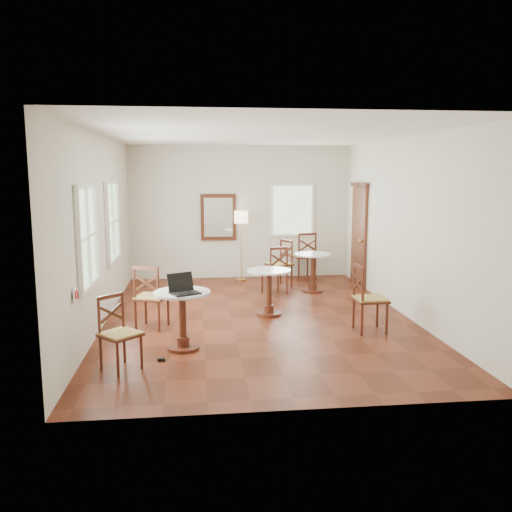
{
  "coord_description": "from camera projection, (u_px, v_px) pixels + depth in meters",
  "views": [
    {
      "loc": [
        -1.0,
        -8.53,
        2.41
      ],
      "look_at": [
        0.0,
        0.3,
        1.0
      ],
      "focal_mm": 37.12,
      "sensor_mm": 36.0,
      "label": 1
    }
  ],
  "objects": [
    {
      "name": "chair_near_b",
      "position": [
        119.0,
        333.0,
        6.48
      ],
      "size": [
        0.6,
        0.6,
        0.92
      ],
      "rotation": [
        0.0,
        0.0,
        0.76
      ],
      "color": "#4B1F12",
      "rests_on": "ground"
    },
    {
      "name": "mouse",
      "position": [
        177.0,
        289.0,
        7.23
      ],
      "size": [
        0.12,
        0.09,
        0.04
      ],
      "primitive_type": "ellipsoid",
      "rotation": [
        0.0,
        0.0,
        -0.21
      ],
      "color": "black",
      "rests_on": "cafe_table_near"
    },
    {
      "name": "power_adapter",
      "position": [
        161.0,
        360.0,
        6.82
      ],
      "size": [
        0.1,
        0.06,
        0.04
      ],
      "primitive_type": "cube",
      "color": "black",
      "rests_on": "ground"
    },
    {
      "name": "chair_back_b",
      "position": [
        280.0,
        263.0,
        11.23
      ],
      "size": [
        0.62,
        0.62,
        0.99
      ],
      "rotation": [
        0.0,
        0.0,
        -1.05
      ],
      "color": "#4B1F12",
      "rests_on": "ground"
    },
    {
      "name": "cafe_table_back",
      "position": [
        313.0,
        268.0,
        10.72
      ],
      "size": [
        0.74,
        0.74,
        0.78
      ],
      "color": "#4B1F12",
      "rests_on": "ground"
    },
    {
      "name": "ground",
      "position": [
        258.0,
        318.0,
        8.86
      ],
      "size": [
        7.0,
        7.0,
        0.0
      ],
      "primitive_type": "plane",
      "color": "#521D0E",
      "rests_on": "ground"
    },
    {
      "name": "cafe_table_near",
      "position": [
        183.0,
        314.0,
        7.21
      ],
      "size": [
        0.77,
        0.77,
        0.81
      ],
      "color": "#4B1F12",
      "rests_on": "ground"
    },
    {
      "name": "water_glass",
      "position": [
        172.0,
        288.0,
        7.12
      ],
      "size": [
        0.06,
        0.06,
        0.1
      ],
      "primitive_type": "cylinder",
      "color": "white",
      "rests_on": "cafe_table_near"
    },
    {
      "name": "chair_near_a",
      "position": [
        151.0,
        297.0,
        8.18
      ],
      "size": [
        0.59,
        0.59,
        1.01
      ],
      "rotation": [
        0.0,
        0.0,
        2.82
      ],
      "color": "#4B1F12",
      "rests_on": "ground"
    },
    {
      "name": "navy_mug",
      "position": [
        182.0,
        287.0,
        7.21
      ],
      "size": [
        0.12,
        0.08,
        0.1
      ],
      "color": "black",
      "rests_on": "cafe_table_near"
    },
    {
      "name": "room_shell",
      "position": [
        253.0,
        204.0,
        8.82
      ],
      "size": [
        5.02,
        7.02,
        3.01
      ],
      "color": "beige",
      "rests_on": "ground"
    },
    {
      "name": "laptop",
      "position": [
        183.0,
        288.0,
        7.04
      ],
      "size": [
        0.46,
        0.44,
        0.26
      ],
      "rotation": [
        0.0,
        0.0,
        0.48
      ],
      "color": "black",
      "rests_on": "cafe_table_near"
    },
    {
      "name": "chair_mid_b",
      "position": [
        369.0,
        299.0,
        8.03
      ],
      "size": [
        0.49,
        0.49,
        1.03
      ],
      "rotation": [
        0.0,
        0.0,
        1.6
      ],
      "color": "#4B1F12",
      "rests_on": "ground"
    },
    {
      "name": "cafe_table_mid",
      "position": [
        269.0,
        287.0,
        8.97
      ],
      "size": [
        0.74,
        0.74,
        0.78
      ],
      "color": "#4B1F12",
      "rests_on": "ground"
    },
    {
      "name": "chair_mid_a",
      "position": [
        275.0,
        270.0,
        10.5
      ],
      "size": [
        0.57,
        0.57,
        0.97
      ],
      "rotation": [
        0.0,
        0.0,
        3.49
      ],
      "color": "#4B1F12",
      "rests_on": "ground"
    },
    {
      "name": "chair_back_a",
      "position": [
        304.0,
        256.0,
        12.0
      ],
      "size": [
        0.59,
        0.59,
        1.08
      ],
      "rotation": [
        0.0,
        0.0,
        3.36
      ],
      "color": "#4B1F12",
      "rests_on": "ground"
    },
    {
      "name": "floor_lamp",
      "position": [
        241.0,
        222.0,
        11.74
      ],
      "size": [
        0.3,
        0.3,
        1.56
      ],
      "color": "#BF8C3F",
      "rests_on": "ground"
    }
  ]
}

